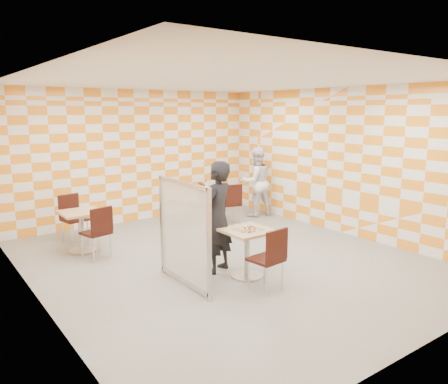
% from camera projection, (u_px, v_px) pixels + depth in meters
% --- Properties ---
extents(room_shell, '(7.00, 7.00, 7.00)m').
position_uv_depth(room_shell, '(208.00, 170.00, 7.64)').
color(room_shell, gray).
rests_on(room_shell, ground).
extents(main_table, '(0.70, 0.70, 0.75)m').
position_uv_depth(main_table, '(247.00, 245.00, 6.66)').
color(main_table, tan).
rests_on(main_table, ground).
extents(second_table, '(0.70, 0.70, 0.75)m').
position_uv_depth(second_table, '(214.00, 199.00, 10.19)').
color(second_table, tan).
rests_on(second_table, ground).
extents(empty_table, '(0.70, 0.70, 0.75)m').
position_uv_depth(empty_table, '(82.00, 224.00, 7.86)').
color(empty_table, tan).
rests_on(empty_table, ground).
extents(chair_main_front, '(0.47, 0.47, 0.92)m').
position_uv_depth(chair_main_front, '(271.00, 255.00, 6.08)').
color(chair_main_front, black).
rests_on(chair_main_front, ground).
extents(chair_second_front, '(0.52, 0.52, 0.92)m').
position_uv_depth(chair_second_front, '(231.00, 201.00, 9.76)').
color(chair_second_front, black).
rests_on(chair_second_front, ground).
extents(chair_second_side, '(0.54, 0.53, 0.92)m').
position_uv_depth(chair_second_side, '(197.00, 201.00, 9.76)').
color(chair_second_side, black).
rests_on(chair_second_side, ground).
extents(chair_empty_near, '(0.51, 0.52, 0.92)m').
position_uv_depth(chair_empty_near, '(99.00, 228.00, 7.44)').
color(chair_empty_near, black).
rests_on(chair_empty_near, ground).
extents(chair_empty_far, '(0.50, 0.50, 0.92)m').
position_uv_depth(chair_empty_far, '(72.00, 214.00, 8.49)').
color(chair_empty_far, black).
rests_on(chair_empty_far, ground).
extents(partition, '(0.08, 1.38, 1.55)m').
position_uv_depth(partition, '(184.00, 233.00, 6.26)').
color(partition, white).
rests_on(partition, ground).
extents(man_dark, '(0.76, 0.63, 1.77)m').
position_uv_depth(man_dark, '(217.00, 217.00, 6.82)').
color(man_dark, black).
rests_on(man_dark, ground).
extents(man_white, '(0.91, 0.77, 1.67)m').
position_uv_depth(man_white, '(256.00, 182.00, 10.54)').
color(man_white, white).
rests_on(man_white, ground).
extents(pizza_on_foil, '(0.40, 0.40, 0.04)m').
position_uv_depth(pizza_on_foil, '(248.00, 229.00, 6.60)').
color(pizza_on_foil, silver).
rests_on(pizza_on_foil, main_table).
extents(sport_bottle, '(0.06, 0.06, 0.20)m').
position_uv_depth(sport_bottle, '(206.00, 185.00, 10.08)').
color(sport_bottle, white).
rests_on(sport_bottle, second_table).
extents(soda_bottle, '(0.07, 0.07, 0.23)m').
position_uv_depth(soda_bottle, '(217.00, 183.00, 10.23)').
color(soda_bottle, black).
rests_on(soda_bottle, second_table).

